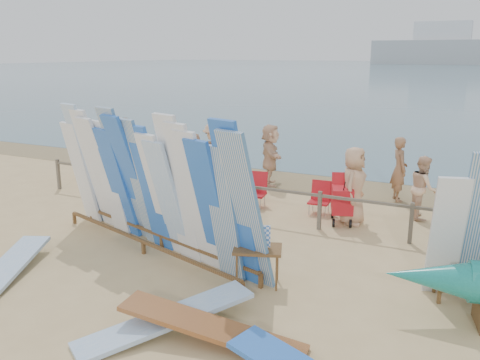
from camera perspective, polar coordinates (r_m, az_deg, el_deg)
The scene contains 22 objects.
ground at distance 10.10m, azimuth -7.55°, elevation -8.94°, with size 160.00×160.00×0.00m, color tan.
ocean at distance 135.84m, azimuth 24.54°, elevation 11.21°, with size 320.00×240.00×0.02m, color #416374.
wet_sand_strip at distance 16.26m, azimuth 6.63°, elevation 0.02°, with size 40.00×2.60×0.01m, color olive.
distant_ship at distance 188.48m, azimuth 21.65°, elevation 13.57°, with size 45.00×8.00×14.00m.
fence at distance 12.35m, azimuth 0.08°, elevation -1.40°, with size 12.08×0.08×0.90m.
main_surfboard_rack at distance 10.21m, azimuth -10.01°, elevation -0.96°, with size 5.78×2.42×2.93m.
vendor_table at distance 8.91m, azimuth 1.98°, elevation -9.51°, with size 0.97×0.82×1.09m.
flat_board_c at distance 7.47m, azimuth -3.20°, elevation -17.67°, with size 0.56×2.70×0.07m, color #9C5B2A.
flat_board_a at distance 10.22m, azimuth -24.75°, elevation -9.91°, with size 0.56×2.70×0.07m, color #8EB6E3.
flat_board_b at distance 7.82m, azimuth -8.21°, elevation -16.26°, with size 0.56×2.70×0.07m, color #8EB6E3.
beach_chair_left at distance 13.34m, azimuth 1.66°, elevation -1.87°, with size 0.64×0.66×0.90m.
beach_chair_right at distance 12.92m, azimuth 8.90°, elevation -2.69°, with size 0.54×0.56×0.81m.
stroller at distance 12.23m, azimuth 11.36°, elevation -2.66°, with size 0.81×0.98×1.15m.
beachgoer_2 at distance 14.72m, azimuth -5.11°, elevation 1.93°, with size 0.82×0.39×1.69m, color beige.
beachgoer_0 at distance 16.95m, azimuth -16.50°, elevation 3.34°, with size 0.91×0.44×1.87m, color tan.
beachgoer_8 at distance 13.03m, azimuth 19.86°, elevation -0.79°, with size 0.75×0.36×1.54m, color beige.
beachgoer_extra_1 at distance 17.51m, azimuth -12.72°, elevation 3.86°, with size 1.08×0.47×1.84m, color #8C6042.
beachgoer_7 at distance 14.36m, azimuth 17.45°, elevation 1.17°, with size 0.64×0.35×1.76m, color #8C6042.
beachgoer_6 at distance 12.11m, azimuth 12.62°, elevation -0.65°, with size 0.90×0.43×1.84m, color tan.
beachgoer_4 at distance 13.69m, azimuth -3.46°, elevation 0.98°, with size 0.97×0.42×1.66m, color #8C6042.
beachgoer_3 at distance 15.74m, azimuth -2.99°, elevation 3.06°, with size 1.19×0.49×1.85m, color tan.
beachgoer_5 at distance 15.38m, azimuth 3.41°, elevation 2.83°, with size 1.73×0.56×1.86m, color beige.
Camera 1 is at (5.25, -7.68, 3.93)m, focal length 38.00 mm.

